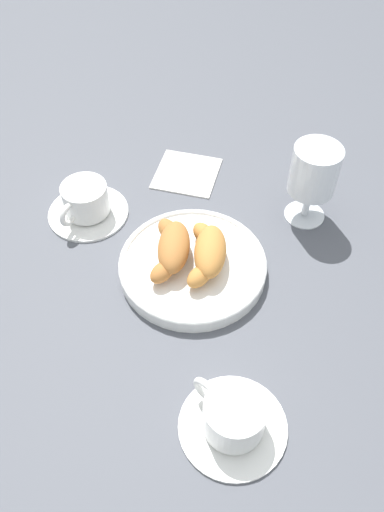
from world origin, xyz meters
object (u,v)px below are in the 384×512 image
(folded_napkin, at_px, (187,173))
(coffee_cup_far, at_px, (233,418))
(croissant_small, at_px, (172,248))
(pastry_plate, at_px, (192,263))
(juice_glass_left, at_px, (314,173))
(coffee_cup_near, at_px, (86,203))
(croissant_large, at_px, (208,252))

(folded_napkin, bearing_deg, coffee_cup_far, 174.97)
(croissant_small, bearing_deg, pastry_plate, -110.60)
(pastry_plate, height_order, juice_glass_left, juice_glass_left)
(pastry_plate, xyz_separation_m, juice_glass_left, (0.07, -0.21, 0.08))
(pastry_plate, height_order, coffee_cup_far, coffee_cup_far)
(croissant_small, xyz_separation_m, folded_napkin, (0.21, -0.07, -0.04))
(folded_napkin, bearing_deg, coffee_cup_near, 109.46)
(coffee_cup_near, xyz_separation_m, coffee_cup_far, (-0.41, -0.14, 0.00))
(croissant_large, height_order, croissant_small, same)
(coffee_cup_far, xyz_separation_m, juice_glass_left, (0.33, -0.22, 0.07))
(croissant_large, bearing_deg, pastry_plate, 68.41)
(coffee_cup_far, xyz_separation_m, folded_napkin, (0.48, -0.04, -0.02))
(pastry_plate, distance_m, croissant_large, 0.04)
(pastry_plate, relative_size, coffee_cup_far, 1.67)
(coffee_cup_near, bearing_deg, croissant_small, -140.11)
(croissant_small, distance_m, coffee_cup_near, 0.19)
(pastry_plate, height_order, folded_napkin, pastry_plate)
(pastry_plate, distance_m, folded_napkin, 0.22)
(croissant_small, bearing_deg, coffee_cup_near, 39.89)
(coffee_cup_near, height_order, folded_napkin, coffee_cup_near)
(croissant_large, distance_m, juice_glass_left, 0.21)
(croissant_small, height_order, juice_glass_left, juice_glass_left)
(croissant_small, height_order, coffee_cup_far, croissant_small)
(coffee_cup_near, bearing_deg, folded_napkin, -70.54)
(pastry_plate, relative_size, croissant_small, 1.73)
(croissant_large, relative_size, juice_glass_left, 0.94)
(pastry_plate, relative_size, coffee_cup_near, 1.67)
(croissant_large, xyz_separation_m, folded_napkin, (0.23, -0.01, -0.04))
(croissant_small, distance_m, juice_glass_left, 0.25)
(croissant_large, bearing_deg, folded_napkin, -3.68)
(coffee_cup_near, relative_size, coffee_cup_far, 1.00)
(pastry_plate, distance_m, coffee_cup_near, 0.21)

